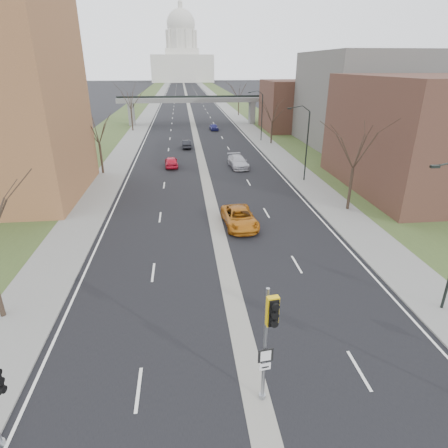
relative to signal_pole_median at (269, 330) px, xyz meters
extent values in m
plane|color=black|center=(-0.29, -0.68, -3.80)|extent=(700.00, 700.00, 0.00)
cube|color=black|center=(-0.29, 149.32, -3.79)|extent=(20.00, 600.00, 0.01)
cube|color=gray|center=(-0.29, 149.32, -3.80)|extent=(1.20, 600.00, 0.02)
cube|color=gray|center=(11.71, 149.32, -3.74)|extent=(4.00, 600.00, 0.12)
cube|color=gray|center=(-12.29, 149.32, -3.74)|extent=(4.00, 600.00, 0.12)
cube|color=#30401D|center=(17.71, 149.32, -3.75)|extent=(8.00, 600.00, 0.10)
cube|color=#30401D|center=(-18.29, 149.32, -3.75)|extent=(8.00, 600.00, 0.10)
cube|color=#543427|center=(23.71, 27.32, 2.20)|extent=(16.00, 20.00, 12.00)
cube|color=#5F5D57|center=(27.71, 51.32, 3.70)|extent=(18.00, 22.00, 15.00)
cube|color=#543427|center=(21.71, 69.32, 1.20)|extent=(14.00, 14.00, 10.00)
cube|color=slate|center=(-14.29, 79.32, -1.30)|extent=(1.20, 2.50, 5.00)
cube|color=slate|center=(13.71, 79.32, -1.30)|extent=(1.20, 2.50, 5.00)
cube|color=slate|center=(-0.29, 79.32, 1.70)|extent=(34.00, 3.00, 1.00)
cube|color=black|center=(-0.29, 79.32, 2.40)|extent=(34.00, 0.15, 0.50)
cube|color=silver|center=(-0.29, 319.32, 6.20)|extent=(48.00, 42.00, 20.00)
cube|color=silver|center=(-0.29, 319.32, 18.20)|extent=(26.00, 26.00, 5.00)
cylinder|color=silver|center=(-0.29, 319.32, 27.20)|extent=(22.00, 22.00, 14.00)
sphere|color=silver|center=(-0.29, 319.32, 38.20)|extent=(22.00, 22.00, 22.00)
cylinder|color=silver|center=(-0.29, 319.32, 49.70)|extent=(3.60, 3.60, 4.50)
cube|color=black|center=(9.21, 5.32, 4.67)|extent=(0.45, 0.18, 0.14)
cylinder|color=black|center=(11.51, 31.32, 0.32)|extent=(0.16, 0.16, 8.00)
cube|color=black|center=(9.21, 31.32, 4.67)|extent=(0.45, 0.18, 0.14)
cylinder|color=black|center=(11.51, 57.32, 0.32)|extent=(0.16, 0.16, 8.00)
cube|color=black|center=(9.21, 57.32, 4.67)|extent=(0.45, 0.18, 0.14)
cylinder|color=#382B21|center=(-13.29, 37.32, -1.80)|extent=(0.28, 0.28, 3.75)
cylinder|color=#382B21|center=(-13.29, 71.32, -1.55)|extent=(0.28, 0.28, 4.25)
cylinder|color=#382B21|center=(12.71, 21.32, -1.68)|extent=(0.28, 0.28, 4.00)
cylinder|color=#382B21|center=(12.71, 54.32, -1.93)|extent=(0.28, 0.28, 3.50)
cylinder|color=#382B21|center=(12.71, 94.32, -1.55)|extent=(0.28, 0.28, 4.25)
cylinder|color=gray|center=(-10.09, -0.73, -3.69)|extent=(0.29, 0.29, 0.21)
cylinder|color=gray|center=(-0.04, 0.30, -1.07)|extent=(0.15, 0.15, 5.45)
cylinder|color=gray|center=(-0.04, 0.30, -3.69)|extent=(0.29, 0.29, 0.21)
cube|color=gold|center=(0.03, -0.22, 1.02)|extent=(0.49, 0.47, 1.21)
cube|color=black|center=(-0.04, 0.30, -1.39)|extent=(0.63, 0.13, 0.63)
cube|color=silver|center=(-0.04, 0.30, -1.96)|extent=(0.47, 0.11, 0.31)
imported|color=red|center=(-4.57, 39.85, -3.07)|extent=(1.97, 4.37, 1.46)
imported|color=black|center=(-2.29, 52.42, -3.12)|extent=(1.57, 4.18, 1.36)
imported|color=#AE6112|center=(1.71, 18.59, -3.02)|extent=(2.94, 5.78, 1.56)
imported|color=#B6B5BE|center=(4.47, 38.61, -3.02)|extent=(2.68, 5.57, 1.57)
imported|color=navy|center=(3.88, 70.44, -3.13)|extent=(1.83, 4.03, 1.34)
camera|label=1|loc=(-2.93, -11.11, 9.20)|focal=30.00mm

